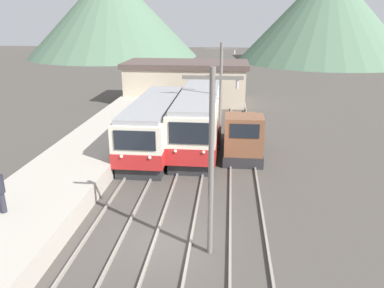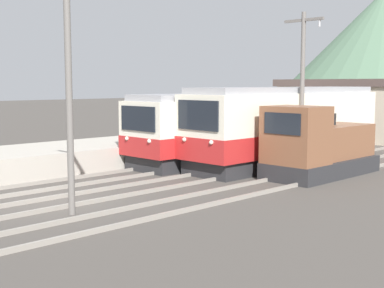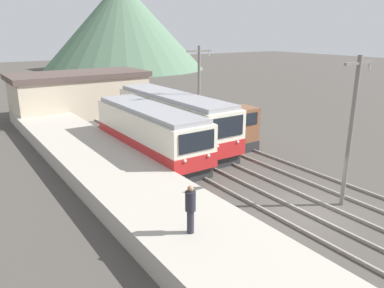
% 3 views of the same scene
% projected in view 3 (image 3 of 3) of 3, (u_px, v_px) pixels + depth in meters
% --- Properties ---
extents(ground_plane, '(200.00, 200.00, 0.00)m').
position_uv_depth(ground_plane, '(310.00, 210.00, 17.41)').
color(ground_plane, '#47423D').
extents(platform_left, '(4.50, 54.00, 1.01)m').
position_uv_depth(platform_left, '(201.00, 241.00, 13.91)').
color(platform_left, '#ADA599').
rests_on(platform_left, ground).
extents(track_left, '(1.54, 60.00, 0.14)m').
position_uv_depth(track_left, '(271.00, 224.00, 15.99)').
color(track_left, gray).
rests_on(track_left, ground).
extents(track_center, '(1.54, 60.00, 0.14)m').
position_uv_depth(track_center, '(313.00, 208.00, 17.49)').
color(track_center, gray).
rests_on(track_center, ground).
extents(track_right, '(1.54, 60.00, 0.14)m').
position_uv_depth(track_right, '(352.00, 193.00, 19.10)').
color(track_right, gray).
rests_on(track_right, ground).
extents(commuter_train_left, '(2.84, 10.75, 3.39)m').
position_uv_depth(commuter_train_left, '(150.00, 134.00, 24.15)').
color(commuter_train_left, '#28282B').
rests_on(commuter_train_left, ground).
extents(commuter_train_center, '(2.84, 12.39, 3.72)m').
position_uv_depth(commuter_train_center, '(174.00, 121.00, 26.93)').
color(commuter_train_center, '#28282B').
rests_on(commuter_train_center, ground).
extents(shunting_locomotive, '(2.40, 5.75, 3.00)m').
position_uv_depth(shunting_locomotive, '(223.00, 128.00, 27.10)').
color(shunting_locomotive, '#28282B').
rests_on(shunting_locomotive, ground).
extents(catenary_mast_near, '(2.00, 0.20, 7.02)m').
position_uv_depth(catenary_mast_near, '(351.00, 127.00, 16.85)').
color(catenary_mast_near, slate).
rests_on(catenary_mast_near, ground).
extents(catenary_mast_mid, '(2.00, 0.20, 7.02)m').
position_uv_depth(catenary_mast_mid, '(199.00, 92.00, 26.31)').
color(catenary_mast_mid, slate).
rests_on(catenary_mast_mid, ground).
extents(person_on_platform, '(0.38, 0.38, 1.83)m').
position_uv_depth(person_on_platform, '(190.00, 207.00, 13.24)').
color(person_on_platform, '#282833').
rests_on(person_on_platform, platform_left).
extents(station_building, '(12.60, 6.30, 4.18)m').
position_uv_depth(station_building, '(80.00, 94.00, 36.21)').
color(station_building, beige).
rests_on(station_building, ground).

